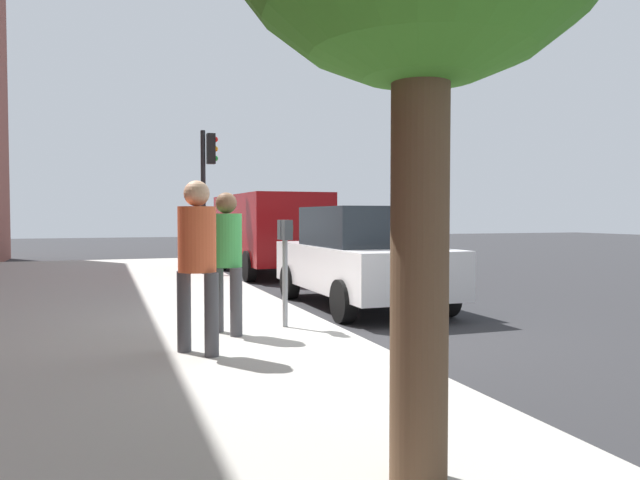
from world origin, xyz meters
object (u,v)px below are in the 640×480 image
at_px(parking_meter, 285,250).
at_px(pedestrian_at_meter, 226,251).
at_px(parked_van_far, 268,229).
at_px(pedestrian_bystander, 197,251).
at_px(parked_sedan_near, 361,257).
at_px(traffic_signal, 207,178).

bearing_deg(parking_meter, pedestrian_at_meter, 105.86).
distance_m(pedestrian_at_meter, parked_van_far, 9.35).
distance_m(parking_meter, parked_van_far, 8.91).
xyz_separation_m(pedestrian_at_meter, parked_van_far, (8.91, -2.85, 0.08)).
distance_m(pedestrian_bystander, parked_sedan_near, 4.79).
relative_size(parked_sedan_near, traffic_signal, 1.22).
height_order(pedestrian_bystander, traffic_signal, traffic_signal).
relative_size(parked_sedan_near, parked_van_far, 0.84).
xyz_separation_m(parked_van_far, traffic_signal, (-0.81, 1.78, 1.32)).
bearing_deg(parked_van_far, parked_sedan_near, 180.00).
relative_size(pedestrian_at_meter, pedestrian_bystander, 0.95).
xyz_separation_m(pedestrian_at_meter, parked_sedan_near, (2.42, -2.85, -0.29)).
height_order(pedestrian_at_meter, parked_van_far, parked_van_far).
bearing_deg(pedestrian_at_meter, parked_sedan_near, 14.86).
height_order(pedestrian_at_meter, parked_sedan_near, pedestrian_at_meter).
relative_size(pedestrian_at_meter, parked_sedan_near, 0.40).
relative_size(pedestrian_at_meter, traffic_signal, 0.49).
relative_size(parking_meter, traffic_signal, 0.39).
distance_m(pedestrian_bystander, traffic_signal, 9.32).
relative_size(pedestrian_at_meter, parked_van_far, 0.33).
relative_size(pedestrian_bystander, traffic_signal, 0.51).
distance_m(pedestrian_at_meter, traffic_signal, 8.28).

